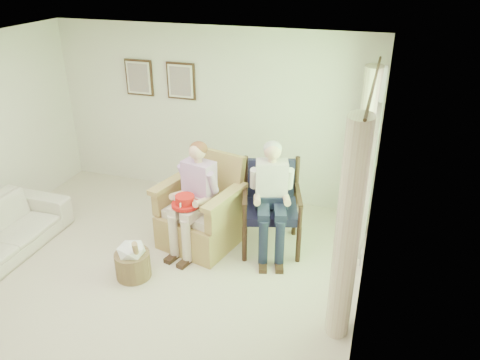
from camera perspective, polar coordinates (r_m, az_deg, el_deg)
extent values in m
plane|color=beige|center=(5.61, -13.61, -13.56)|extent=(5.50, 5.50, 0.00)
cube|color=silver|center=(7.17, -3.58, 8.02)|extent=(5.00, 0.04, 2.60)
cube|color=silver|center=(4.22, 15.16, -6.56)|extent=(0.04, 5.50, 2.60)
cube|color=white|center=(4.47, -17.14, 13.19)|extent=(5.00, 5.50, 0.02)
cube|color=#2D6B23|center=(5.18, 16.09, 2.74)|extent=(0.02, 1.40, 1.50)
cube|color=white|center=(4.94, 17.10, 11.09)|extent=(0.04, 1.52, 0.06)
cube|color=white|center=(5.52, 15.00, -4.70)|extent=(0.04, 1.52, 0.06)
cylinder|color=#382114|center=(4.94, 16.07, 11.45)|extent=(0.03, 2.50, 0.03)
cylinder|color=beige|center=(4.49, 12.98, -6.42)|extent=(0.34, 0.34, 2.30)
cylinder|color=beige|center=(6.24, 14.88, 2.90)|extent=(0.34, 0.34, 2.30)
cube|color=#382114|center=(7.50, -12.19, 12.11)|extent=(0.45, 0.03, 0.55)
cube|color=silver|center=(7.48, -12.27, 12.07)|extent=(0.39, 0.01, 0.49)
cube|color=tan|center=(7.47, -12.30, 12.06)|extent=(0.33, 0.01, 0.43)
cube|color=#382114|center=(7.18, -7.21, 11.89)|extent=(0.45, 0.03, 0.55)
cube|color=silver|center=(7.16, -7.28, 11.85)|extent=(0.39, 0.01, 0.49)
cube|color=tan|center=(7.16, -7.31, 11.83)|extent=(0.33, 0.01, 0.43)
cube|color=tan|center=(6.23, -4.78, -5.82)|extent=(0.88, 0.86, 0.46)
cube|color=beige|center=(6.06, -5.00, -3.67)|extent=(0.69, 0.66, 0.11)
cube|color=tan|center=(6.23, -3.73, 0.62)|extent=(0.82, 0.25, 0.69)
cube|color=tan|center=(6.18, -8.44, -1.94)|extent=(0.11, 0.80, 0.33)
cube|color=tan|center=(5.89, -1.24, -3.10)|extent=(0.11, 0.80, 0.33)
cylinder|color=black|center=(5.96, -0.16, -7.21)|extent=(0.06, 0.06, 0.49)
cylinder|color=black|center=(5.82, 6.20, -8.27)|extent=(0.06, 0.06, 0.49)
cylinder|color=black|center=(6.46, 1.55, -4.31)|extent=(0.06, 0.06, 0.49)
cylinder|color=black|center=(6.34, 7.39, -5.21)|extent=(0.06, 0.06, 0.49)
cube|color=#181734|center=(5.98, 3.83, -3.75)|extent=(0.65, 0.63, 0.11)
cube|color=#181734|center=(6.10, 4.61, 0.06)|extent=(0.60, 0.08, 0.56)
cube|color=beige|center=(5.97, -5.07, -2.30)|extent=(0.40, 0.26, 0.16)
cube|color=#CE98D7|center=(5.86, -5.10, 0.20)|extent=(0.39, 0.24, 0.46)
sphere|color=#DDAD8E|center=(5.70, -5.29, 3.51)|extent=(0.21, 0.21, 0.21)
ellipsoid|color=brown|center=(5.72, -5.20, 3.83)|extent=(0.22, 0.22, 0.18)
cube|color=beige|center=(5.86, -6.78, -3.55)|extent=(0.14, 0.44, 0.13)
cube|color=beige|center=(5.79, -4.96, -3.86)|extent=(0.14, 0.44, 0.13)
cylinder|color=beige|center=(5.87, -7.41, -7.12)|extent=(0.12, 0.12, 0.59)
cylinder|color=beige|center=(5.79, -5.60, -7.48)|extent=(0.12, 0.12, 0.59)
cube|color=#192037|center=(5.90, 3.87, -2.36)|extent=(0.40, 0.26, 0.16)
cube|color=silver|center=(5.79, 4.00, 0.17)|extent=(0.39, 0.24, 0.46)
sphere|color=#DDAD8E|center=(5.63, 4.09, 3.53)|extent=(0.21, 0.21, 0.21)
ellipsoid|color=#B7B2AD|center=(5.64, 4.16, 3.85)|extent=(0.22, 0.22, 0.18)
cube|color=#192037|center=(5.75, 2.34, -3.65)|extent=(0.14, 0.44, 0.13)
cube|color=#192037|center=(5.71, 4.28, -3.94)|extent=(0.14, 0.44, 0.13)
cylinder|color=#192037|center=(5.76, 1.74, -7.41)|extent=(0.12, 0.12, 0.61)
cylinder|color=#192037|center=(5.72, 3.68, -7.73)|extent=(0.12, 0.12, 0.61)
cylinder|color=red|center=(5.76, -6.70, -2.99)|extent=(0.34, 0.34, 0.04)
cylinder|color=red|center=(5.73, -6.73, -2.46)|extent=(0.24, 0.24, 0.12)
cube|color=white|center=(5.68, -5.59, -2.65)|extent=(0.05, 0.01, 0.05)
cube|color=white|center=(5.83, -6.24, -1.91)|extent=(0.01, 0.04, 0.05)
cube|color=white|center=(5.78, -7.86, -2.28)|extent=(0.04, 0.01, 0.05)
cube|color=white|center=(5.63, -7.24, -3.03)|extent=(0.01, 0.04, 0.05)
cylinder|color=#A48559|center=(5.79, -12.91, -10.03)|extent=(0.47, 0.47, 0.32)
ellipsoid|color=white|center=(5.68, -13.12, -8.32)|extent=(0.37, 0.37, 0.22)
cylinder|color=#A57F56|center=(5.60, -12.53, -8.76)|extent=(0.16, 0.30, 0.48)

